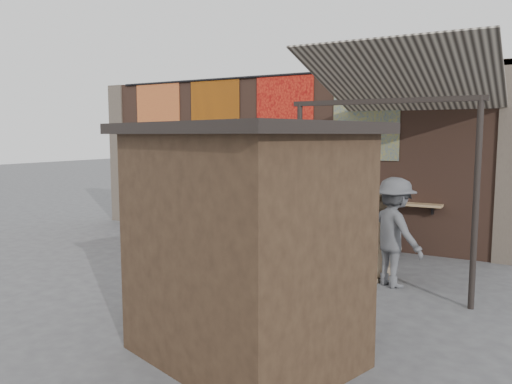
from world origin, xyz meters
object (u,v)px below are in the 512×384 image
Objects in this scene: scooter_stool_3 at (243,223)px; scooter_stool_6 at (319,233)px; scooter_stool_4 at (269,227)px; scooter_stool_8 at (376,238)px; shopper_tan at (379,234)px; diner_left at (149,200)px; market_stall at (243,248)px; scooter_stool_2 at (224,223)px; shopper_grey at (394,232)px; scooter_stool_1 at (202,220)px; diner_right at (166,199)px; scooter_stool_5 at (292,228)px; scooter_stool_7 at (346,236)px; shopper_navy at (368,223)px; scooter_stool_0 at (183,217)px; shelf_box at (314,192)px.

scooter_stool_3 is 1.99m from scooter_stool_6.
scooter_stool_4 reaches higher than scooter_stool_8.
scooter_stool_8 is 0.47× the size of shopper_tan.
market_stall is at bearing -41.80° from diner_left.
scooter_stool_8 is at bearing 58.70° from shopper_tan.
shopper_grey reaches higher than scooter_stool_2.
scooter_stool_3 is 0.72m from scooter_stool_4.
scooter_stool_1 is 0.41× the size of diner_right.
shopper_tan is at bearing 0.74° from diner_right.
scooter_stool_6 is 0.41× the size of diner_right.
scooter_stool_7 is (1.31, 0.01, -0.08)m from scooter_stool_5.
scooter_stool_2 is at bearing 178.16° from scooter_stool_4.
scooter_stool_6 is (0.69, -0.01, -0.05)m from scooter_stool_5.
scooter_stool_2 is 4.27m from shopper_navy.
shopper_tan is at bearing -24.45° from scooter_stool_3.
scooter_stool_7 is 0.38× the size of shopper_grey.
scooter_stool_2 is 0.97× the size of scooter_stool_8.
scooter_stool_0 reaches higher than scooter_stool_8.
scooter_stool_3 is 0.99× the size of scooter_stool_5.
shelf_box is at bearing 35.98° from scooter_stool_5.
shopper_grey is at bearing -43.02° from scooter_stool_6.
scooter_stool_6 is 0.42× the size of shopper_navy.
scooter_stool_1 is 1.00× the size of scooter_stool_2.
scooter_stool_1 is 5.85m from shopper_grey.
shopper_tan is 0.64× the size of market_stall.
shelf_box reaches higher than scooter_stool_1.
scooter_stool_1 is at bearing -52.09° from shopper_navy.
shelf_box is 0.30× the size of diner_right.
diner_right is 6.48m from shopper_grey.
scooter_stool_7 is at bearing 175.45° from scooter_stool_8.
scooter_stool_5 is at bearing 1.26° from scooter_stool_4.
diner_left is at bearing 179.59° from scooter_stool_8.
shelf_box is 3.14m from scooter_stool_1.
diner_left is (-1.11, -0.03, 0.39)m from scooter_stool_0.
market_stall is at bearing -70.10° from scooter_stool_5.
scooter_stool_6 is at bearing -0.71° from scooter_stool_1.
shopper_navy is (2.16, -1.23, 0.48)m from scooter_stool_5.
shelf_box is 0.34× the size of diner_left.
shopper_grey is at bearing 93.81° from shopper_navy.
shopper_grey reaches higher than scooter_stool_0.
shelf_box reaches higher than scooter_stool_8.
shopper_grey reaches higher than diner_left.
scooter_stool_1 is at bearing 0.87° from diner_left.
diner_right is (-3.82, -0.67, -0.33)m from shelf_box.
shopper_grey is (1.54, -2.04, 0.59)m from scooter_stool_7.
diner_right reaches higher than scooter_stool_4.
scooter_stool_0 is at bearing 178.94° from scooter_stool_4.
scooter_stool_8 is 2.24m from shopper_grey.
shopper_grey is (3.44, -2.02, 0.55)m from scooter_stool_4.
scooter_stool_4 is 2.58m from scooter_stool_8.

